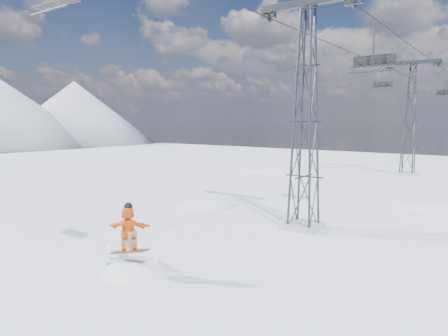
% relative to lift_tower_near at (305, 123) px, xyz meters
% --- Properties ---
extents(ground, '(120.00, 120.00, 0.00)m').
position_rel_lift_tower_near_xyz_m(ground, '(-0.80, -8.00, -5.47)').
color(ground, white).
rests_on(ground, ground).
extents(snow_terrain, '(39.00, 37.00, 22.00)m').
position_rel_lift_tower_near_xyz_m(snow_terrain, '(-5.57, 13.24, -15.06)').
color(snow_terrain, white).
rests_on(snow_terrain, ground).
extents(lift_tower_near, '(5.20, 1.80, 11.43)m').
position_rel_lift_tower_near_xyz_m(lift_tower_near, '(0.00, 0.00, 0.00)').
color(lift_tower_near, '#999999').
rests_on(lift_tower_near, ground).
extents(lift_tower_far, '(5.20, 1.80, 11.43)m').
position_rel_lift_tower_near_xyz_m(lift_tower_far, '(0.00, 25.00, 0.00)').
color(lift_tower_far, '#999999').
rests_on(lift_tower_far, ground).
extents(haul_cables, '(4.46, 51.00, 0.06)m').
position_rel_lift_tower_near_xyz_m(haul_cables, '(0.00, 11.50, 5.38)').
color(haul_cables, black).
rests_on(haul_cables, ground).
extents(snowboarder_jump, '(4.40, 4.40, 6.61)m').
position_rel_lift_tower_near_xyz_m(snowboarder_jump, '(-2.56, -9.05, -7.10)').
color(snowboarder_jump, white).
rests_on(snowboarder_jump, ground).
extents(lift_chair_mid, '(2.22, 0.64, 2.75)m').
position_rel_lift_tower_near_xyz_m(lift_chair_mid, '(2.20, 3.51, 3.18)').
color(lift_chair_mid, black).
rests_on(lift_chair_mid, ground).
extents(lift_chair_far, '(1.90, 0.55, 2.35)m').
position_rel_lift_tower_near_xyz_m(lift_chair_far, '(-2.20, 22.49, 3.50)').
color(lift_chair_far, black).
rests_on(lift_chair_far, ground).
extents(lift_chair_extra, '(2.24, 0.64, 2.77)m').
position_rel_lift_tower_near_xyz_m(lift_chair_extra, '(2.20, 33.00, 3.16)').
color(lift_chair_extra, black).
rests_on(lift_chair_extra, ground).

